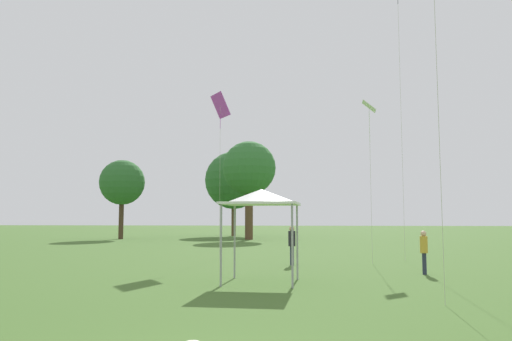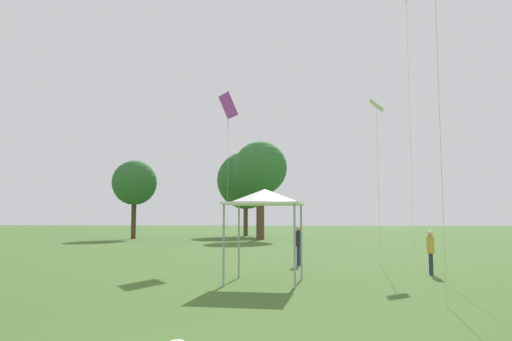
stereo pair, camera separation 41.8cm
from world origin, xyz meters
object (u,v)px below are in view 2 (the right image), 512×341
Objects in this scene: person_standing_2 at (298,242)px; distant_tree_0 at (134,183)px; canopy_tent at (264,198)px; distant_tree_2 at (260,169)px; person_standing_0 at (430,248)px; distant_tree_1 at (246,180)px; kite_3 at (377,111)px; kite_6 at (228,108)px.

person_standing_2 is 34.81m from distant_tree_0.
distant_tree_2 is (-4.85, 34.98, 4.53)m from canopy_tent.
distant_tree_0 is at bearing -179.61° from distant_tree_2.
canopy_tent is at bearing -82.10° from distant_tree_2.
person_standing_0 is at bearing 28.03° from canopy_tent.
person_standing_0 is at bearing -71.27° from distant_tree_1.
distant_tree_0 is (-23.45, 27.11, -1.43)m from kite_3.
distant_tree_1 reaches higher than distant_tree_2.
distant_tree_1 is at bearing 107.45° from distant_tree_2.
distant_tree_0 is 14.00m from distant_tree_2.
kite_3 is 28.82m from distant_tree_2.
distant_tree_2 is (13.93, 0.09, 1.37)m from distant_tree_0.
kite_3 is 35.88m from distant_tree_0.
distant_tree_1 is (-8.12, 45.39, 4.13)m from canopy_tent.
person_standing_2 is 6.83m from canopy_tent.
distant_tree_1 is at bearing 44.55° from distant_tree_0.
distant_tree_0 reaches higher than canopy_tent.
distant_tree_2 reaches higher than distant_tree_0.
distant_tree_1 is at bearing -20.21° from person_standing_0.
distant_tree_1 reaches higher than person_standing_2.
canopy_tent is at bearing -152.05° from kite_6.
person_standing_0 is at bearing -113.97° from kite_3.
person_standing_2 is 0.57× the size of canopy_tent.
distant_tree_1 reaches higher than person_standing_0.
distant_tree_1 is (-14.28, 42.11, 6.01)m from person_standing_0.
canopy_tent is at bearing 79.08° from person_standing_0.
person_standing_0 is at bearing -70.85° from distant_tree_2.
distant_tree_2 is at bearing 13.15° from kite_6.
person_standing_0 is at bearing 112.97° from person_standing_2.
kite_6 is (-3.40, 10.34, 5.62)m from canopy_tent.
distant_tree_0 reaches higher than kite_3.
person_standing_2 is at bearing -55.37° from distant_tree_0.
kite_6 is at bearing -57.91° from distant_tree_0.
distant_tree_0 is at bearing 88.55° from kite_3.
distant_tree_1 reaches higher than kite_6.
kite_3 is at bearing 162.05° from person_standing_2.
distant_tree_2 reaches higher than person_standing_2.
distant_tree_0 is 0.80× the size of distant_tree_1.
distant_tree_0 is (-19.58, 28.35, 4.97)m from person_standing_2.
kite_3 is (-1.49, 4.50, 6.47)m from person_standing_0.
distant_tree_2 is at bearing -114.51° from person_standing_2.
person_standing_2 is 0.17× the size of distant_tree_1.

